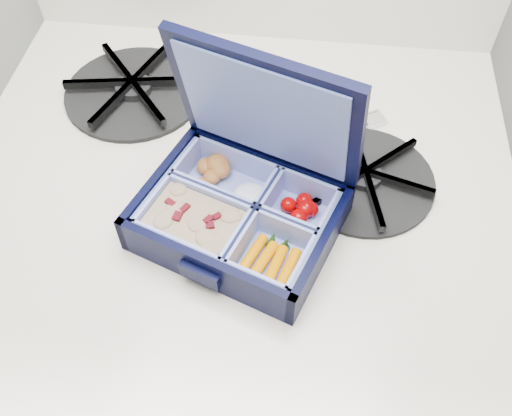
% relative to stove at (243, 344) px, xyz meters
% --- Properties ---
extents(stove, '(0.67, 0.67, 1.01)m').
position_rel_stove_xyz_m(stove, '(0.00, 0.00, 0.00)').
color(stove, white).
rests_on(stove, floor).
extents(bento_box, '(0.25, 0.22, 0.05)m').
position_rel_stove_xyz_m(bento_box, '(0.02, -0.08, 0.53)').
color(bento_box, black).
rests_on(bento_box, stove).
extents(burner_grate, '(0.21, 0.21, 0.02)m').
position_rel_stove_xyz_m(burner_grate, '(0.15, 0.00, 0.51)').
color(burner_grate, black).
rests_on(burner_grate, stove).
extents(burner_grate_rear, '(0.22, 0.22, 0.02)m').
position_rel_stove_xyz_m(burner_grate_rear, '(-0.16, 0.12, 0.51)').
color(burner_grate_rear, black).
rests_on(burner_grate_rear, stove).
extents(fork, '(0.16, 0.11, 0.01)m').
position_rel_stove_xyz_m(fork, '(0.10, 0.06, 0.51)').
color(fork, silver).
rests_on(fork, stove).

